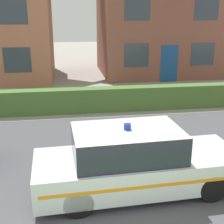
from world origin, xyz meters
TOP-DOWN VIEW (x-y plane):
  - road_strip at (0.00, 4.65)m, footprint 28.00×6.96m
  - garden_hedge at (0.70, 8.95)m, footprint 11.17×0.60m
  - police_car at (0.62, 2.89)m, footprint 4.65×1.85m
  - house_right at (5.10, 17.02)m, footprint 7.48×6.36m

SIDE VIEW (x-z plane):
  - road_strip at x=0.00m, z-range 0.00..0.01m
  - garden_hedge at x=0.70m, z-range 0.00..0.97m
  - police_car at x=0.62m, z-range -0.09..1.52m
  - house_right at x=5.10m, z-range 0.07..7.53m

